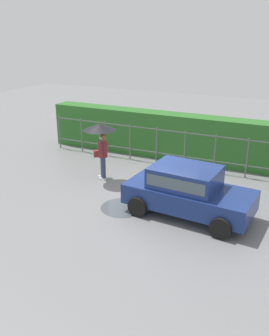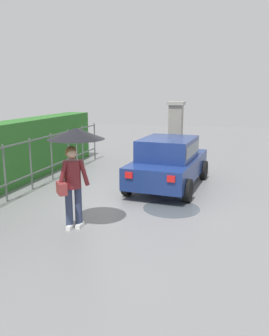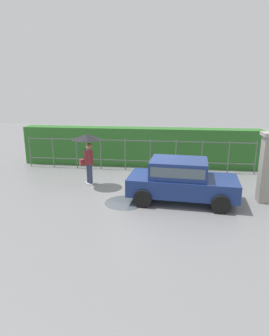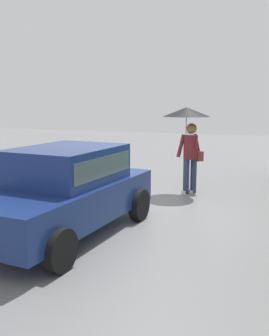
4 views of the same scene
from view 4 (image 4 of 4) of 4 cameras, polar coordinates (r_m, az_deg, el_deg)
name	(u,v)px [view 4 (image 4 of 4)]	position (r m, az deg, el deg)	size (l,w,h in m)	color
ground_plane	(137,214)	(7.74, 0.33, -6.93)	(40.00, 40.00, 0.00)	slate
car	(65,187)	(6.59, -10.30, -2.84)	(3.84, 2.09, 1.48)	navy
pedestrian	(188,127)	(9.39, 7.98, 6.13)	(1.14, 1.14, 2.10)	#2D3856
puddle_near	(94,203)	(8.60, -6.12, -5.26)	(1.39, 1.39, 0.00)	#4C545B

